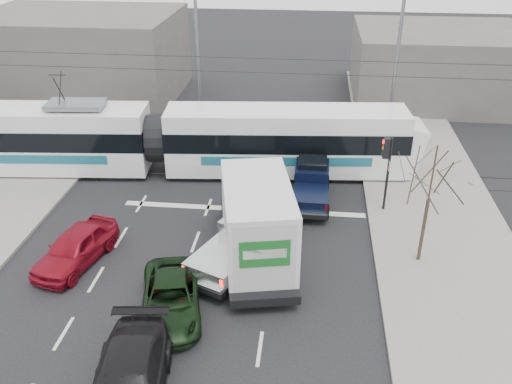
# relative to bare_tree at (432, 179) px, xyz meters

# --- Properties ---
(ground) EXTENTS (120.00, 120.00, 0.00)m
(ground) POSITION_rel_bare_tree_xyz_m (-7.60, -2.50, -3.79)
(ground) COLOR black
(ground) RESTS_ON ground
(sidewalk_right) EXTENTS (6.00, 60.00, 0.15)m
(sidewalk_right) POSITION_rel_bare_tree_xyz_m (1.40, -2.50, -3.72)
(sidewalk_right) COLOR gray
(sidewalk_right) RESTS_ON ground
(rails) EXTENTS (60.00, 1.60, 0.03)m
(rails) POSITION_rel_bare_tree_xyz_m (-7.60, 7.50, -3.78)
(rails) COLOR #33302D
(rails) RESTS_ON ground
(building_left) EXTENTS (14.00, 10.00, 6.00)m
(building_left) POSITION_rel_bare_tree_xyz_m (-21.60, 19.50, -0.79)
(building_left) COLOR #615C58
(building_left) RESTS_ON ground
(building_right) EXTENTS (12.00, 10.00, 5.00)m
(building_right) POSITION_rel_bare_tree_xyz_m (4.40, 21.50, -1.29)
(building_right) COLOR #615C58
(building_right) RESTS_ON ground
(bare_tree) EXTENTS (2.40, 2.40, 5.00)m
(bare_tree) POSITION_rel_bare_tree_xyz_m (0.00, 0.00, 0.00)
(bare_tree) COLOR #47382B
(bare_tree) RESTS_ON ground
(traffic_signal) EXTENTS (0.44, 0.44, 3.60)m
(traffic_signal) POSITION_rel_bare_tree_xyz_m (-1.13, 4.00, -1.05)
(traffic_signal) COLOR black
(traffic_signal) RESTS_ON ground
(street_lamp_near) EXTENTS (2.38, 0.25, 9.00)m
(street_lamp_near) POSITION_rel_bare_tree_xyz_m (-0.29, 11.50, 1.32)
(street_lamp_near) COLOR slate
(street_lamp_near) RESTS_ON ground
(street_lamp_far) EXTENTS (2.38, 0.25, 9.00)m
(street_lamp_far) POSITION_rel_bare_tree_xyz_m (-11.79, 13.50, 1.32)
(street_lamp_far) COLOR slate
(street_lamp_far) RESTS_ON ground
(catenary) EXTENTS (60.00, 0.20, 7.00)m
(catenary) POSITION_rel_bare_tree_xyz_m (-7.60, 7.50, 0.09)
(catenary) COLOR black
(catenary) RESTS_ON ground
(tram) EXTENTS (26.15, 4.88, 5.31)m
(tram) POSITION_rel_bare_tree_xyz_m (-12.64, 7.07, -1.91)
(tram) COLOR white
(tram) RESTS_ON ground
(silver_pickup) EXTENTS (3.99, 5.82, 2.01)m
(silver_pickup) POSITION_rel_bare_tree_xyz_m (-7.04, -0.49, -2.79)
(silver_pickup) COLOR black
(silver_pickup) RESTS_ON ground
(box_truck) EXTENTS (3.94, 7.67, 3.66)m
(box_truck) POSITION_rel_bare_tree_xyz_m (-6.58, -0.41, -1.99)
(box_truck) COLOR black
(box_truck) RESTS_ON ground
(navy_pickup) EXTENTS (1.80, 4.50, 1.89)m
(navy_pickup) POSITION_rel_bare_tree_xyz_m (-4.43, 4.79, -2.86)
(navy_pickup) COLOR black
(navy_pickup) RESTS_ON ground
(green_car) EXTENTS (2.97, 4.84, 1.25)m
(green_car) POSITION_rel_bare_tree_xyz_m (-9.20, -4.03, -3.17)
(green_car) COLOR black
(green_car) RESTS_ON ground
(red_car) EXTENTS (2.67, 4.52, 1.44)m
(red_car) POSITION_rel_bare_tree_xyz_m (-13.73, -1.48, -3.07)
(red_car) COLOR maroon
(red_car) RESTS_ON ground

